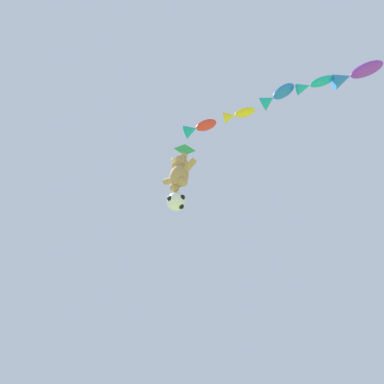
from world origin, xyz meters
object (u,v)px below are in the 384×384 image
fish_kite_crimson (198,128)px  fish_kite_goldfin (237,114)px  teddy_bear_kite (179,172)px  fish_kite_violet (354,74)px  soccer_ball_kite (177,201)px  fish_kite_cobalt (276,96)px  fish_kite_teal (313,84)px  diamond_kite (185,151)px

fish_kite_crimson → fish_kite_goldfin: 2.23m
teddy_bear_kite → fish_kite_violet: fish_kite_violet is taller
soccer_ball_kite → fish_kite_cobalt: 7.64m
teddy_bear_kite → fish_kite_violet: (8.73, 3.15, 2.50)m
fish_kite_crimson → fish_kite_teal: 6.09m
fish_kite_goldfin → fish_kite_teal: size_ratio=0.99×
soccer_ball_kite → fish_kite_teal: (7.48, 2.04, 4.29)m
teddy_bear_kite → soccer_ball_kite: teddy_bear_kite is taller
fish_kite_teal → fish_kite_crimson: bearing=-157.8°
fish_kite_violet → soccer_ball_kite: bearing=-162.2°
fish_kite_crimson → fish_kite_goldfin: size_ratio=1.09×
fish_kite_crimson → fish_kite_violet: (7.25, 3.17, 0.00)m
fish_kite_cobalt → diamond_kite: size_ratio=0.54×
fish_kite_teal → diamond_kite: (-8.31, -0.86, 1.50)m
fish_kite_violet → diamond_kite: size_ratio=0.66×
teddy_bear_kite → fish_kite_cobalt: 6.49m
diamond_kite → fish_kite_violet: bearing=9.9°
diamond_kite → fish_kite_crimson: bearing=-28.3°
fish_kite_goldfin → teddy_bear_kite: bearing=-162.8°
fish_kite_teal → diamond_kite: 8.49m
teddy_bear_kite → diamond_kite: (-1.19, 1.42, 4.12)m
fish_kite_crimson → fish_kite_violet: bearing=23.6°
fish_kite_cobalt → diamond_kite: bearing=-177.0°
fish_kite_violet → teddy_bear_kite: bearing=-160.2°
fish_kite_crimson → diamond_kite: diamond_kite is taller
fish_kite_crimson → fish_kite_cobalt: bearing=24.1°
soccer_ball_kite → diamond_kite: diamond_kite is taller
soccer_ball_kite → fish_kite_crimson: fish_kite_crimson is taller
soccer_ball_kite → fish_kite_violet: size_ratio=0.45×
teddy_bear_kite → fish_kite_crimson: (1.48, -0.02, 2.50)m
fish_kite_teal → diamond_kite: diamond_kite is taller
fish_kite_goldfin → fish_kite_teal: fish_kite_goldfin is taller
fish_kite_crimson → fish_kite_teal: fish_kite_teal is taller
teddy_bear_kite → fish_kite_teal: bearing=17.8°
fish_kite_cobalt → teddy_bear_kite: bearing=-162.1°
teddy_bear_kite → diamond_kite: size_ratio=0.70×
fish_kite_crimson → diamond_kite: size_ratio=0.57×
teddy_bear_kite → fish_kite_crimson: bearing=-0.6°
soccer_ball_kite → fish_kite_cobalt: bearing=14.7°
soccer_ball_kite → diamond_kite: 5.97m
soccer_ball_kite → fish_kite_teal: size_ratio=0.57×
fish_kite_goldfin → fish_kite_cobalt: fish_kite_cobalt is taller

